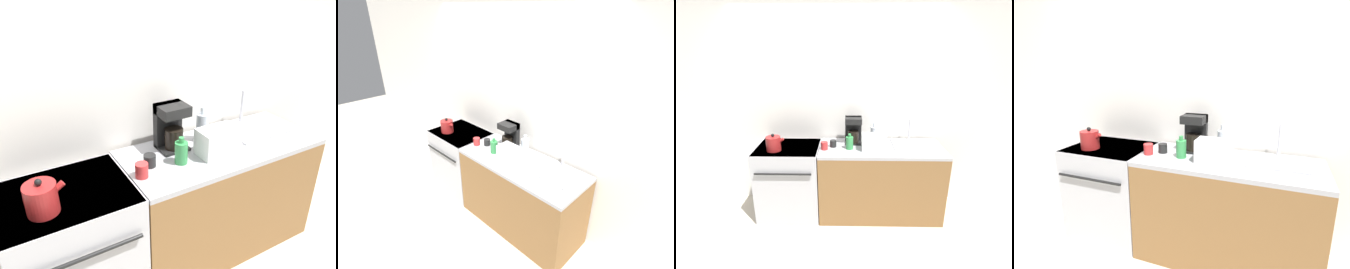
% 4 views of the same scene
% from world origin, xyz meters
% --- Properties ---
extents(wall_back, '(8.00, 0.05, 2.60)m').
position_xyz_m(wall_back, '(0.00, 0.68, 1.30)').
color(wall_back, silver).
rests_on(wall_back, ground_plane).
extents(stove, '(0.75, 0.64, 0.90)m').
position_xyz_m(stove, '(-0.60, 0.30, 0.46)').
color(stove, '#B7B7BC').
rests_on(stove, ground_plane).
extents(counter_block, '(1.47, 0.63, 0.90)m').
position_xyz_m(counter_block, '(0.53, 0.31, 0.45)').
color(counter_block, brown).
rests_on(counter_block, ground_plane).
extents(kettle, '(0.21, 0.17, 0.20)m').
position_xyz_m(kettle, '(-0.73, 0.19, 0.98)').
color(kettle, maroon).
rests_on(kettle, stove).
extents(toaster, '(0.28, 0.17, 0.18)m').
position_xyz_m(toaster, '(0.43, 0.24, 0.99)').
color(toaster, white).
rests_on(toaster, counter_block).
extents(coffee_maker, '(0.20, 0.18, 0.33)m').
position_xyz_m(coffee_maker, '(0.19, 0.47, 1.07)').
color(coffee_maker, black).
rests_on(coffee_maker, counter_block).
extents(sink_tray, '(0.46, 0.37, 0.28)m').
position_xyz_m(sink_tray, '(0.90, 0.41, 0.91)').
color(sink_tray, '#B7B7BC').
rests_on(sink_tray, counter_block).
extents(bottle_green, '(0.08, 0.08, 0.18)m').
position_xyz_m(bottle_green, '(0.14, 0.25, 0.98)').
color(bottle_green, '#338C47').
rests_on(bottle_green, counter_block).
extents(bottle_clear, '(0.09, 0.09, 0.26)m').
position_xyz_m(bottle_clear, '(0.45, 0.46, 1.01)').
color(bottle_clear, silver).
rests_on(bottle_clear, counter_block).
extents(cup_red, '(0.08, 0.08, 0.09)m').
position_xyz_m(cup_red, '(-0.15, 0.23, 0.94)').
color(cup_red, red).
rests_on(cup_red, counter_block).
extents(cup_black, '(0.08, 0.08, 0.08)m').
position_xyz_m(cup_black, '(-0.05, 0.32, 0.94)').
color(cup_black, black).
rests_on(cup_black, counter_block).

